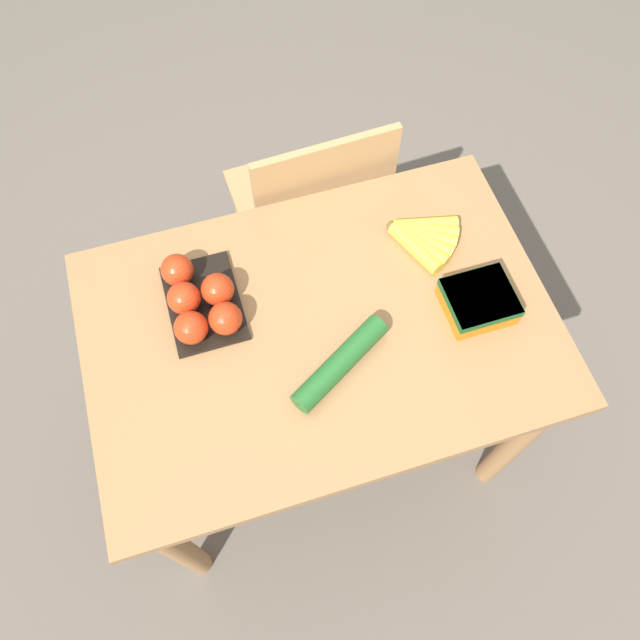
{
  "coord_description": "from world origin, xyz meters",
  "views": [
    {
      "loc": [
        -0.18,
        -0.59,
        2.02
      ],
      "look_at": [
        0.0,
        0.0,
        0.8
      ],
      "focal_mm": 35.0,
      "sensor_mm": 36.0,
      "label": 1
    }
  ],
  "objects_px": {
    "tomato_pack": "(200,301)",
    "carrot_bag": "(479,300)",
    "cucumber_near": "(340,363)",
    "chair": "(311,213)",
    "banana_bunch": "(421,237)"
  },
  "relations": [
    {
      "from": "banana_bunch",
      "to": "cucumber_near",
      "type": "height_order",
      "value": "cucumber_near"
    },
    {
      "from": "tomato_pack",
      "to": "carrot_bag",
      "type": "relative_size",
      "value": 1.6
    },
    {
      "from": "banana_bunch",
      "to": "chair",
      "type": "bearing_deg",
      "value": 113.61
    },
    {
      "from": "banana_bunch",
      "to": "cucumber_near",
      "type": "distance_m",
      "value": 0.38
    },
    {
      "from": "tomato_pack",
      "to": "carrot_bag",
      "type": "distance_m",
      "value": 0.62
    },
    {
      "from": "chair",
      "to": "tomato_pack",
      "type": "xyz_separation_m",
      "value": [
        -0.38,
        -0.4,
        0.35
      ]
    },
    {
      "from": "cucumber_near",
      "to": "carrot_bag",
      "type": "bearing_deg",
      "value": 8.23
    },
    {
      "from": "tomato_pack",
      "to": "banana_bunch",
      "type": "bearing_deg",
      "value": 2.97
    },
    {
      "from": "banana_bunch",
      "to": "tomato_pack",
      "type": "bearing_deg",
      "value": -177.03
    },
    {
      "from": "chair",
      "to": "tomato_pack",
      "type": "relative_size",
      "value": 3.73
    },
    {
      "from": "chair",
      "to": "cucumber_near",
      "type": "relative_size",
      "value": 3.58
    },
    {
      "from": "carrot_bag",
      "to": "cucumber_near",
      "type": "relative_size",
      "value": 0.6
    },
    {
      "from": "chair",
      "to": "cucumber_near",
      "type": "xyz_separation_m",
      "value": [
        -0.12,
        -0.63,
        0.33
      ]
    },
    {
      "from": "chair",
      "to": "carrot_bag",
      "type": "distance_m",
      "value": 0.71
    },
    {
      "from": "tomato_pack",
      "to": "cucumber_near",
      "type": "xyz_separation_m",
      "value": [
        0.25,
        -0.23,
        -0.01
      ]
    }
  ]
}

